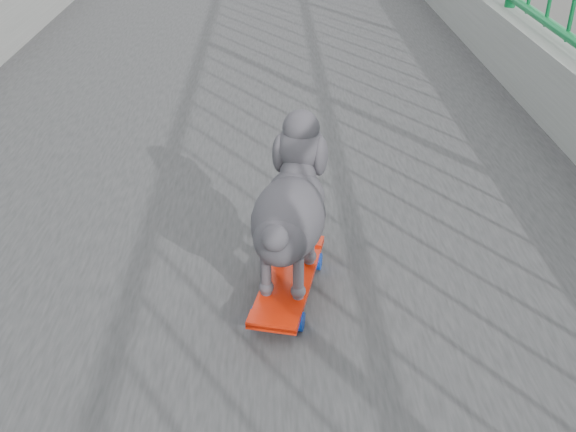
% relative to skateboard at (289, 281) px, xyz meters
% --- Properties ---
extents(skateboard, '(0.22, 0.45, 0.06)m').
position_rel_skateboard_xyz_m(skateboard, '(0.00, 0.00, 0.00)').
color(skateboard, red).
rests_on(skateboard, footbridge).
extents(poodle, '(0.25, 0.45, 0.38)m').
position_rel_skateboard_xyz_m(poodle, '(0.01, 0.02, 0.22)').
color(poodle, '#29272C').
rests_on(poodle, skateboard).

